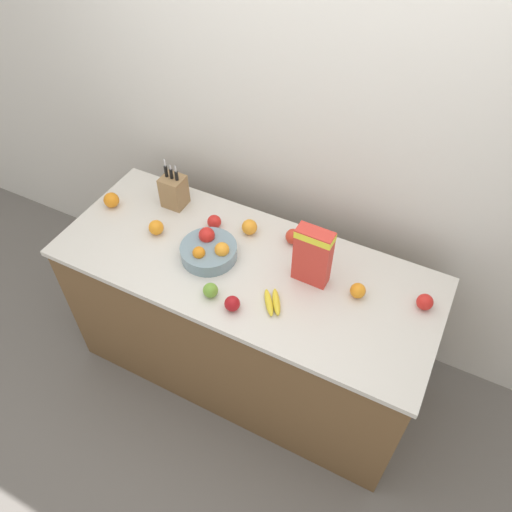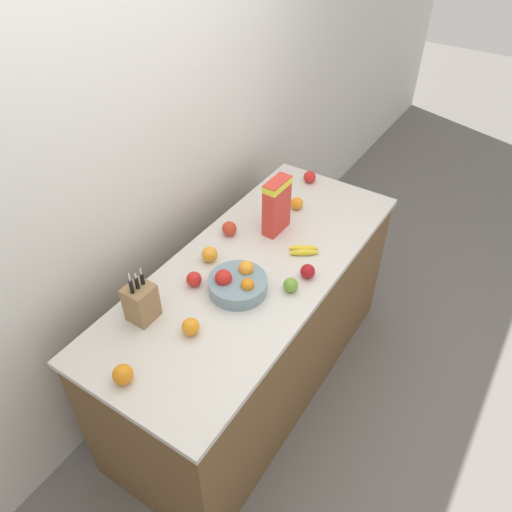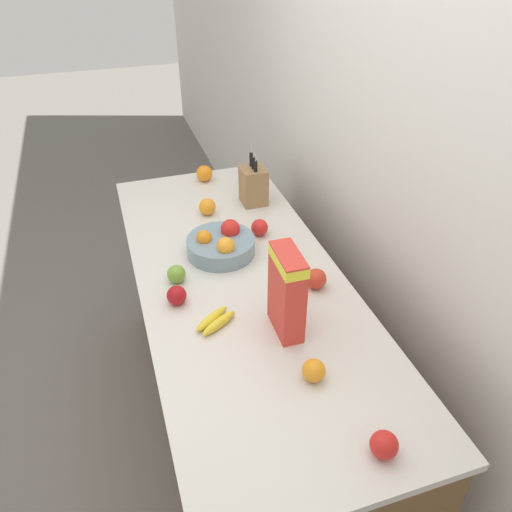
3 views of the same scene
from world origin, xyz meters
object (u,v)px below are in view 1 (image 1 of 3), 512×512
knife_block (174,191)px  apple_front (425,302)px  cereal_box (313,254)px  banana_bunch (273,302)px  apple_leftmost (210,290)px  orange_front_right (111,200)px  orange_mid_left (156,227)px  orange_by_cereal (249,227)px  apple_rightmost (293,236)px  apple_near_bananas (214,222)px  orange_front_left (358,291)px  apple_rear (232,304)px  fruit_bowl (209,250)px

knife_block → apple_front: 1.41m
cereal_box → banana_bunch: 0.29m
apple_front → apple_leftmost: (-0.90, -0.38, -0.00)m
banana_bunch → orange_front_right: 1.11m
cereal_box → orange_front_right: (-1.18, -0.01, -0.13)m
orange_mid_left → orange_by_cereal: bearing=27.2°
knife_block → orange_by_cereal: knife_block is taller
apple_leftmost → orange_by_cereal: 0.46m
knife_block → orange_by_cereal: (0.47, -0.02, -0.05)m
apple_rightmost → apple_leftmost: bearing=-111.7°
cereal_box → orange_front_right: size_ratio=3.71×
apple_near_bananas → orange_front_left: bearing=-6.9°
apple_rear → banana_bunch: bearing=34.5°
orange_front_right → banana_bunch: bearing=-11.3°
fruit_bowl → orange_front_left: (0.74, 0.09, -0.01)m
apple_rightmost → apple_rear: bearing=-97.6°
apple_near_bananas → apple_leftmost: 0.46m
banana_bunch → apple_rear: bearing=-145.5°
apple_rear → apple_near_bananas: bearing=128.8°
apple_near_bananas → orange_front_right: (-0.59, -0.11, 0.00)m
apple_rear → orange_mid_left: (-0.59, 0.25, 0.00)m
apple_leftmost → orange_front_right: orange_front_right is taller
apple_rightmost → orange_front_left: 0.45m
orange_front_right → apple_front: bearing=2.8°
banana_bunch → apple_front: apple_front is taller
orange_front_left → apple_leftmost: bearing=-153.1°
knife_block → fruit_bowl: (0.37, -0.26, -0.05)m
apple_leftmost → orange_mid_left: bearing=153.5°
orange_mid_left → orange_front_left: size_ratio=1.08×
cereal_box → orange_front_right: cereal_box is taller
apple_near_bananas → apple_leftmost: size_ratio=1.04×
apple_front → orange_by_cereal: (-0.93, 0.07, 0.00)m
knife_block → apple_rear: 0.80m
orange_mid_left → apple_rear: bearing=-23.3°
orange_front_left → banana_bunch: bearing=-145.5°
apple_rear → orange_front_left: (0.48, 0.33, 0.00)m
fruit_bowl → orange_front_right: (-0.67, 0.09, -0.00)m
apple_rear → apple_leftmost: bearing=170.0°
cereal_box → apple_front: cereal_box is taller
cereal_box → apple_near_bananas: bearing=171.4°
knife_block → cereal_box: bearing=-10.7°
cereal_box → apple_rear: size_ratio=4.31×
fruit_bowl → banana_bunch: (0.41, -0.13, -0.03)m
banana_bunch → orange_mid_left: bearing=168.6°
cereal_box → apple_rightmost: 0.29m
apple_near_bananas → apple_rear: size_ratio=1.02×
apple_rear → knife_block: bearing=142.0°
orange_by_cereal → apple_rear: bearing=-71.3°
apple_front → orange_mid_left: orange_mid_left is taller
apple_rear → orange_by_cereal: bearing=108.7°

